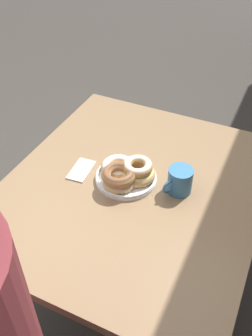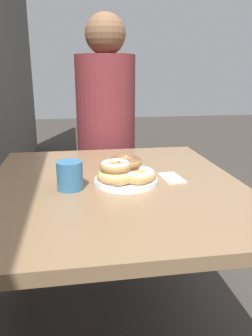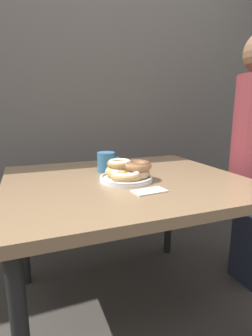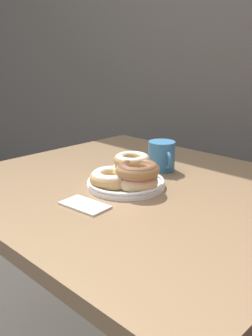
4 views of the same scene
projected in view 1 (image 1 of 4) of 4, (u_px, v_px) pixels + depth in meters
The scene contains 5 objects.
ground_plane at pixel (69, 260), 2.03m from camera, with size 14.00×14.00×0.00m, color #38332D.
dining_table at pixel (133, 198), 1.48m from camera, with size 1.09×0.95×0.71m.
donut_plate at pixel (126, 173), 1.43m from camera, with size 0.24×0.25×0.09m.
coffee_mug at pixel (180, 180), 1.38m from camera, with size 0.12×0.09×0.10m.
napkin at pixel (81, 170), 1.50m from camera, with size 0.14×0.09×0.01m.
Camera 1 is at (0.96, 0.79, 1.71)m, focal length 40.00 mm.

